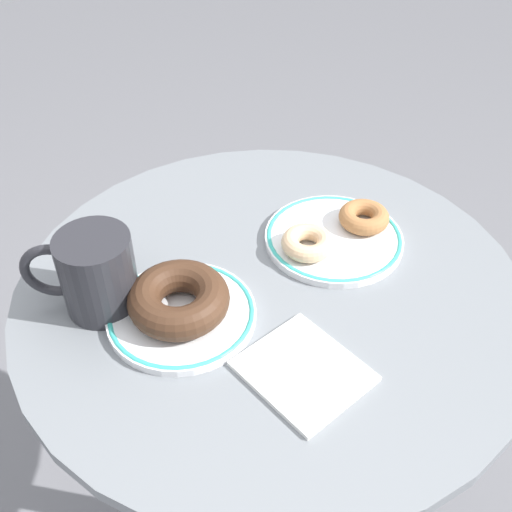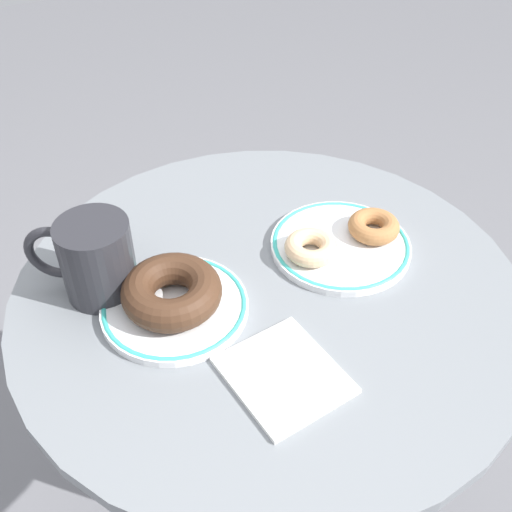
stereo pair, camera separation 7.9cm
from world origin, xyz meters
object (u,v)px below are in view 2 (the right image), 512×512
Objects in this scene: plate_right at (340,245)px; donut_glazed at (311,247)px; coffee_mug at (94,259)px; donut_cinnamon at (374,226)px; cafe_table at (267,399)px; donut_chocolate at (172,291)px; plate_left at (175,306)px; paper_napkin at (284,375)px.

donut_glazed reaches higher than plate_right.
coffee_mug is at bearing 166.05° from plate_right.
plate_right is 2.70× the size of donut_cinnamon.
cafe_table is at bearing -175.52° from donut_cinnamon.
donut_chocolate is 0.11m from coffee_mug.
plate_right is at bearing 0.09° from plate_left.
cafe_table is 5.83× the size of paper_napkin.
cafe_table is 0.32m from donut_cinnamon.
donut_cinnamon is 0.10m from donut_glazed.
donut_cinnamon is 0.27m from paper_napkin.
plate_right is at bearing 8.61° from cafe_table.
paper_napkin is (-0.23, -0.15, -0.02)m from donut_cinnamon.
paper_napkin is (-0.13, -0.15, -0.02)m from donut_glazed.
plate_left is at bearing 179.09° from donut_cinnamon.
donut_chocolate is (-0.00, 0.00, 0.03)m from plate_left.
donut_cinnamon is 0.55× the size of paper_napkin.
donut_cinnamon is 1.00× the size of donut_glazed.
cafe_table is 0.37m from coffee_mug.
donut_glazed is 0.28m from coffee_mug.
donut_glazed is at bearing 49.42° from paper_napkin.
plate_left is at bearing -48.70° from coffee_mug.
donut_chocolate is 1.72× the size of donut_glazed.
donut_chocolate is at bearing 113.83° from paper_napkin.
donut_cinnamon is (0.30, -0.01, -0.01)m from donut_chocolate.
donut_glazed reaches higher than cafe_table.
cafe_table is at bearing 67.20° from paper_napkin.
donut_cinnamon is at bearing -1.87° from donut_glazed.
donut_glazed is 0.55× the size of paper_napkin.
donut_glazed is at bearing 178.13° from donut_cinnamon.
cafe_table is 0.28m from plate_right.
plate_left is 0.20m from donut_glazed.
donut_chocolate is at bearing 171.29° from cafe_table.
paper_napkin is (-0.06, -0.13, 0.25)m from cafe_table.
plate_left is at bearing 113.59° from paper_napkin.
plate_left is at bearing -179.91° from plate_right.
plate_left is 1.47× the size of coffee_mug.
cafe_table is at bearing -171.39° from plate_right.
donut_cinnamon is 0.57× the size of coffee_mug.
donut_cinnamon is at bearing -0.91° from plate_left.
donut_glazed is (0.20, -0.00, -0.01)m from donut_chocolate.
coffee_mug reaches higher than donut_chocolate.
plate_right reaches higher than cafe_table.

